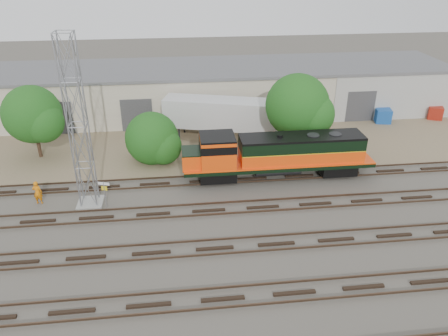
{
  "coord_description": "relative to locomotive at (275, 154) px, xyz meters",
  "views": [
    {
      "loc": [
        -2.02,
        -25.34,
        17.22
      ],
      "look_at": [
        1.41,
        4.0,
        2.2
      ],
      "focal_mm": 35.0,
      "sensor_mm": 36.0,
      "label": 1
    }
  ],
  "objects": [
    {
      "name": "tracks",
      "position": [
        -5.85,
        -9.0,
        -2.1
      ],
      "size": [
        80.0,
        20.4,
        0.28
      ],
      "color": "black",
      "rests_on": "ground"
    },
    {
      "name": "dumpster_red",
      "position": [
        20.85,
        11.72,
        -1.48
      ],
      "size": [
        1.93,
        1.87,
        1.4
      ],
      "primitive_type": "cube",
      "rotation": [
        0.0,
        0.0,
        -0.4
      ],
      "color": "maroon",
      "rests_on": "ground"
    },
    {
      "name": "tree_east",
      "position": [
        3.06,
        4.06,
        2.44
      ],
      "size": [
        5.89,
        5.61,
        7.57
      ],
      "color": "#382619",
      "rests_on": "ground"
    },
    {
      "name": "sign_post",
      "position": [
        -13.31,
        -3.0,
        -0.71
      ],
      "size": [
        0.83,
        0.29,
        2.1
      ],
      "color": "gray",
      "rests_on": "ground"
    },
    {
      "name": "signal_tower",
      "position": [
        -14.56,
        -2.45,
        3.93
      ],
      "size": [
        1.85,
        1.85,
        12.52
      ],
      "rotation": [
        0.0,
        0.0,
        -0.02
      ],
      "color": "gray",
      "rests_on": "ground"
    },
    {
      "name": "dumpster_blue",
      "position": [
        14.58,
        11.33,
        -1.43
      ],
      "size": [
        1.87,
        1.79,
        1.5
      ],
      "primitive_type": "cube",
      "rotation": [
        0.0,
        0.0,
        -0.2
      ],
      "color": "#164A9C",
      "rests_on": "ground"
    },
    {
      "name": "tree_west",
      "position": [
        -20.11,
        6.33,
        1.81
      ],
      "size": [
        5.35,
        5.1,
        6.67
      ],
      "color": "#382619",
      "rests_on": "ground"
    },
    {
      "name": "warehouse",
      "position": [
        -5.81,
        16.98,
        0.48
      ],
      "size": [
        58.4,
        10.4,
        5.3
      ],
      "color": "beige",
      "rests_on": "ground"
    },
    {
      "name": "locomotive",
      "position": [
        0.0,
        0.0,
        0.0
      ],
      "size": [
        15.6,
        2.74,
        3.75
      ],
      "color": "black",
      "rests_on": "tracks"
    },
    {
      "name": "ground",
      "position": [
        -5.85,
        -6.0,
        -2.18
      ],
      "size": [
        140.0,
        140.0,
        0.0
      ],
      "primitive_type": "plane",
      "color": "#47423A",
      "rests_on": "ground"
    },
    {
      "name": "semi_trailer",
      "position": [
        -2.13,
        8.36,
        0.4
      ],
      "size": [
        13.52,
        6.33,
        4.09
      ],
      "rotation": [
        0.0,
        0.0,
        -0.29
      ],
      "color": "silver",
      "rests_on": "ground"
    },
    {
      "name": "tree_mid",
      "position": [
        -9.84,
        4.54,
        -0.22
      ],
      "size": [
        4.95,
        4.72,
        4.72
      ],
      "color": "#382619",
      "rests_on": "ground"
    },
    {
      "name": "worker",
      "position": [
        -18.38,
        -1.89,
        -1.25
      ],
      "size": [
        0.71,
        0.5,
        1.86
      ],
      "primitive_type": "imported",
      "rotation": [
        0.0,
        0.0,
        3.06
      ],
      "color": "orange",
      "rests_on": "ground"
    },
    {
      "name": "dirt_strip",
      "position": [
        -5.85,
        9.0,
        -2.17
      ],
      "size": [
        80.0,
        16.0,
        0.02
      ],
      "primitive_type": "cube",
      "color": "#726047",
      "rests_on": "ground"
    }
  ]
}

